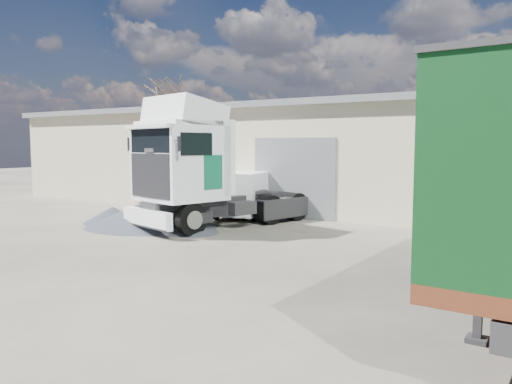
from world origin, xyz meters
The scene contains 7 objects.
ground centered at (0.00, 0.00, 0.00)m, with size 120.00×120.00×0.00m, color black.
warehouse centered at (-6.00, 16.00, 2.66)m, with size 30.60×12.60×5.42m.
bare_tree centered at (-18.00, 20.00, 7.92)m, with size 4.00×4.00×9.60m.
tractor_unit centered at (-3.91, 5.77, 2.14)m, with size 4.69×7.97×5.09m.
panel_van centered at (-4.26, 9.59, 1.07)m, with size 3.21×5.39×2.06m.
orange_skip centered at (-8.63, 9.80, 0.93)m, with size 3.53×2.34×2.13m.
gravel_heap centered at (-5.88, 4.86, 0.52)m, with size 7.43×7.06×1.12m.
Camera 1 is at (8.19, -9.73, 3.25)m, focal length 35.00 mm.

